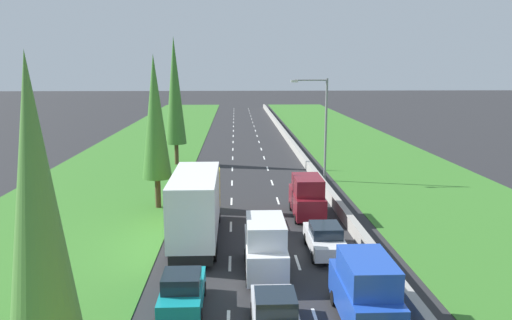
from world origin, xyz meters
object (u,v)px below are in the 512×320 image
at_px(street_light_mast, 322,122).
at_px(poplar_tree_nearest, 36,198).
at_px(maroon_van_right_lane, 307,197).
at_px(white_van_centre_lane, 265,246).
at_px(teal_hatchback_left_lane, 183,291).
at_px(silver_hatchback_centre_lane, 275,313).
at_px(white_box_truck_left_lane, 197,205).
at_px(blue_van_right_lane, 365,291).
at_px(white_sedan_right_lane, 325,239).
at_px(poplar_tree_third, 175,91).
at_px(poplar_tree_second, 155,118).

bearing_deg(street_light_mast, poplar_tree_nearest, -114.82).
distance_m(maroon_van_right_lane, white_van_centre_lane, 9.77).
bearing_deg(street_light_mast, teal_hatchback_left_lane, -112.65).
xyz_separation_m(maroon_van_right_lane, silver_hatchback_centre_lane, (-3.32, -14.77, -0.56)).
bearing_deg(maroon_van_right_lane, white_box_truck_left_lane, -147.51).
bearing_deg(street_light_mast, blue_van_right_lane, -95.82).
distance_m(white_sedan_right_lane, poplar_tree_third, 28.43).
bearing_deg(poplar_tree_third, blue_van_right_lane, -71.41).
bearing_deg(street_light_mast, maroon_van_right_lane, -104.59).
bearing_deg(poplar_tree_nearest, blue_van_right_lane, 19.51).
xyz_separation_m(white_van_centre_lane, poplar_tree_third, (-7.49, 27.94, 6.16)).
distance_m(white_van_centre_lane, poplar_tree_second, 14.66).
height_order(white_box_truck_left_lane, poplar_tree_nearest, poplar_tree_nearest).
bearing_deg(blue_van_right_lane, silver_hatchback_centre_lane, -170.66).
bearing_deg(white_sedan_right_lane, white_van_centre_lane, -142.89).
bearing_deg(teal_hatchback_left_lane, maroon_van_right_lane, 61.26).
xyz_separation_m(teal_hatchback_left_lane, poplar_tree_third, (-3.86, 31.50, 6.72)).
xyz_separation_m(teal_hatchback_left_lane, poplar_tree_second, (-3.33, 15.41, 5.64)).
height_order(white_sedan_right_lane, poplar_tree_third, poplar_tree_third).
xyz_separation_m(blue_van_right_lane, poplar_tree_second, (-10.56, 16.86, 5.08)).
bearing_deg(white_box_truck_left_lane, blue_van_right_lane, -53.32).
xyz_separation_m(white_box_truck_left_lane, white_van_centre_lane, (3.66, -4.72, -0.78)).
bearing_deg(white_box_truck_left_lane, poplar_tree_nearest, -104.35).
bearing_deg(white_sedan_right_lane, teal_hatchback_left_lane, -138.93).
relative_size(white_van_centre_lane, poplar_tree_second, 0.45).
distance_m(white_van_centre_lane, poplar_tree_third, 29.58).
distance_m(blue_van_right_lane, silver_hatchback_centre_lane, 3.65).
bearing_deg(poplar_tree_third, maroon_van_right_lane, -59.98).
bearing_deg(blue_van_right_lane, white_sedan_right_lane, 91.52).
distance_m(teal_hatchback_left_lane, maroon_van_right_lane, 14.54).
distance_m(teal_hatchback_left_lane, white_sedan_right_lane, 9.32).
relative_size(white_sedan_right_lane, white_van_centre_lane, 0.92).
height_order(white_sedan_right_lane, poplar_tree_second, poplar_tree_second).
distance_m(white_sedan_right_lane, maroon_van_right_lane, 6.64).
height_order(blue_van_right_lane, teal_hatchback_left_lane, blue_van_right_lane).
bearing_deg(white_van_centre_lane, white_sedan_right_lane, 37.11).
relative_size(teal_hatchback_left_lane, maroon_van_right_lane, 0.80).
distance_m(white_sedan_right_lane, poplar_tree_nearest, 16.40).
bearing_deg(silver_hatchback_centre_lane, white_box_truck_left_lane, 109.65).
bearing_deg(maroon_van_right_lane, white_van_centre_lane, -110.05).
height_order(white_box_truck_left_lane, street_light_mast, street_light_mast).
relative_size(teal_hatchback_left_lane, white_van_centre_lane, 0.80).
relative_size(teal_hatchback_left_lane, white_sedan_right_lane, 0.87).
relative_size(teal_hatchback_left_lane, poplar_tree_second, 0.36).
distance_m(teal_hatchback_left_lane, silver_hatchback_centre_lane, 4.19).
bearing_deg(maroon_van_right_lane, poplar_tree_second, 165.45).
bearing_deg(poplar_tree_third, white_sedan_right_lane, -66.79).
bearing_deg(street_light_mast, poplar_tree_second, -148.72).
distance_m(blue_van_right_lane, white_van_centre_lane, 6.16).
relative_size(poplar_tree_nearest, poplar_tree_second, 0.96).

